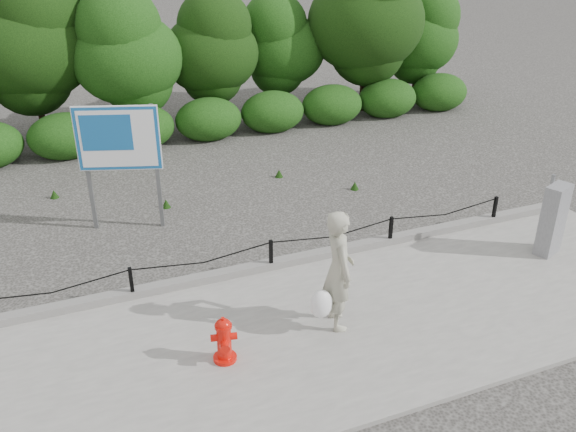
% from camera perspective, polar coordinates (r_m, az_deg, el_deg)
% --- Properties ---
extents(ground, '(90.00, 90.00, 0.00)m').
position_cam_1_polar(ground, '(11.26, -1.58, -5.34)').
color(ground, '#2D2B28').
rests_on(ground, ground).
extents(sidewalk, '(14.00, 4.00, 0.08)m').
position_cam_1_polar(sidewalk, '(9.72, 2.67, -10.89)').
color(sidewalk, gray).
rests_on(sidewalk, ground).
extents(curb, '(14.00, 0.22, 0.14)m').
position_cam_1_polar(curb, '(11.22, -1.68, -4.56)').
color(curb, slate).
rests_on(curb, sidewalk).
extents(chain_barrier, '(10.06, 0.06, 0.60)m').
position_cam_1_polar(chain_barrier, '(11.03, -1.61, -3.32)').
color(chain_barrier, black).
rests_on(chain_barrier, sidewalk).
extents(treeline, '(20.34, 4.01, 5.20)m').
position_cam_1_polar(treeline, '(18.53, -11.29, 15.77)').
color(treeline, black).
rests_on(treeline, ground).
extents(fire_hydrant, '(0.41, 0.43, 0.74)m').
position_cam_1_polar(fire_hydrant, '(8.97, -6.00, -11.48)').
color(fire_hydrant, red).
rests_on(fire_hydrant, sidewalk).
extents(pedestrian, '(0.82, 0.79, 1.98)m').
position_cam_1_polar(pedestrian, '(9.33, 4.65, -5.25)').
color(pedestrian, '#A7A58F').
rests_on(pedestrian, sidewalk).
extents(utility_cabinet, '(0.61, 0.48, 1.54)m').
position_cam_1_polar(utility_cabinet, '(12.46, 23.53, -0.32)').
color(utility_cabinet, gray).
rests_on(utility_cabinet, sidewalk).
extents(advertising_sign, '(1.58, 0.60, 2.64)m').
position_cam_1_polar(advertising_sign, '(12.54, -15.59, 6.51)').
color(advertising_sign, slate).
rests_on(advertising_sign, ground).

